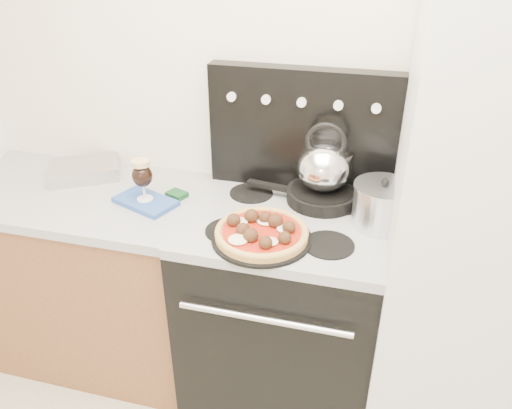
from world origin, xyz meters
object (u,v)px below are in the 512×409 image
(pizza, at_px, (262,231))
(pizza_pan, at_px, (262,238))
(tea_kettle, at_px, (324,163))
(stock_pot, at_px, (382,206))
(fridge, at_px, (485,240))
(skillet, at_px, (322,195))
(base_cabinet, at_px, (60,272))
(stove_body, at_px, (283,313))
(oven_mitt, at_px, (145,202))
(beer_glass, at_px, (143,180))

(pizza, bearing_deg, pizza_pan, 0.00)
(tea_kettle, xyz_separation_m, stock_pot, (0.23, -0.12, -0.09))
(fridge, distance_m, skillet, 0.62)
(base_cabinet, height_order, stock_pot, stock_pot)
(base_cabinet, relative_size, stove_body, 1.65)
(pizza, bearing_deg, stove_body, 72.06)
(pizza_pan, height_order, tea_kettle, tea_kettle)
(stove_body, xyz_separation_m, tea_kettle, (0.11, 0.16, 0.65))
(tea_kettle, bearing_deg, pizza, -131.11)
(base_cabinet, relative_size, fridge, 0.76)
(oven_mitt, relative_size, stock_pot, 1.18)
(stock_pot, bearing_deg, stove_body, -173.61)
(stove_body, distance_m, pizza, 0.55)
(beer_glass, bearing_deg, oven_mitt, 0.00)
(pizza, distance_m, tea_kettle, 0.39)
(base_cabinet, bearing_deg, oven_mitt, -3.65)
(beer_glass, relative_size, tea_kettle, 0.75)
(skillet, bearing_deg, fridge, -17.54)
(stove_body, bearing_deg, tea_kettle, 55.40)
(pizza_pan, xyz_separation_m, skillet, (0.17, 0.33, 0.02))
(skillet, bearing_deg, pizza, -116.63)
(base_cabinet, xyz_separation_m, fridge, (1.80, -0.05, 0.52))
(skillet, relative_size, stock_pot, 1.35)
(pizza_pan, xyz_separation_m, tea_kettle, (0.17, 0.33, 0.16))
(stove_body, relative_size, fridge, 0.46)
(fridge, xyz_separation_m, skillet, (-0.59, 0.19, -0.00))
(beer_glass, xyz_separation_m, pizza, (0.53, -0.16, -0.05))
(base_cabinet, xyz_separation_m, pizza, (1.05, -0.20, 0.52))
(oven_mitt, bearing_deg, base_cabinet, 176.35)
(stove_body, distance_m, pizza_pan, 0.52)
(skillet, bearing_deg, pizza_pan, -116.63)
(skillet, xyz_separation_m, tea_kettle, (0.00, 0.00, 0.14))
(base_cabinet, bearing_deg, pizza, -10.58)
(pizza, bearing_deg, fridge, 10.94)
(oven_mitt, bearing_deg, fridge, -0.75)
(fridge, distance_m, stock_pot, 0.36)
(pizza, height_order, skillet, pizza)
(base_cabinet, bearing_deg, stock_pot, 0.54)
(oven_mitt, relative_size, pizza_pan, 0.70)
(tea_kettle, bearing_deg, base_cabinet, 171.90)
(stove_body, bearing_deg, beer_glass, -179.19)
(oven_mitt, relative_size, skillet, 0.88)
(fridge, height_order, oven_mitt, fridge)
(pizza_pan, bearing_deg, stove_body, 72.06)
(pizza, relative_size, tea_kettle, 1.40)
(beer_glass, bearing_deg, stove_body, 0.81)
(pizza_pan, bearing_deg, skillet, 63.37)
(oven_mitt, bearing_deg, skillet, 13.71)
(base_cabinet, distance_m, tea_kettle, 1.39)
(oven_mitt, height_order, pizza, pizza)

